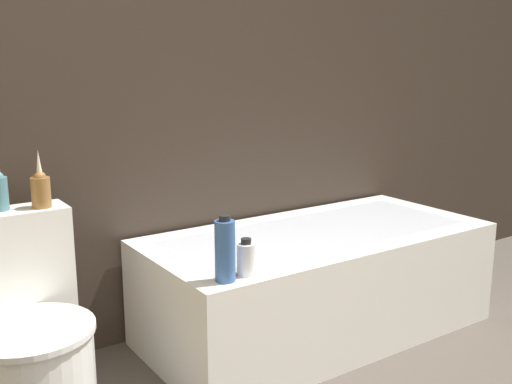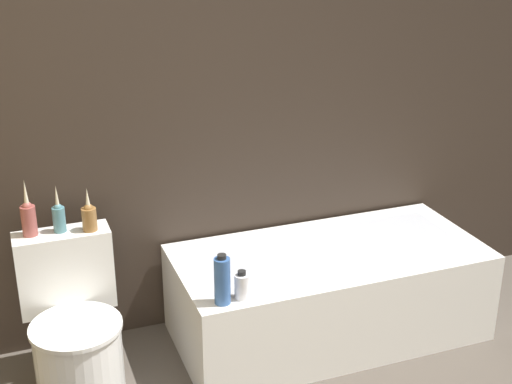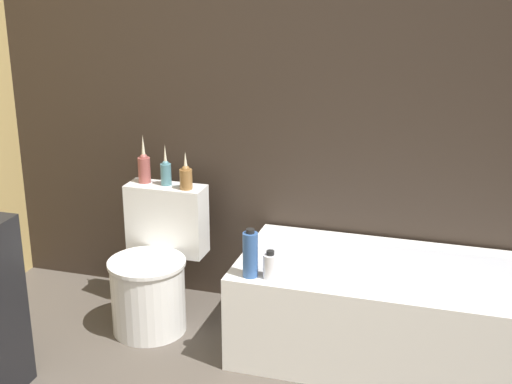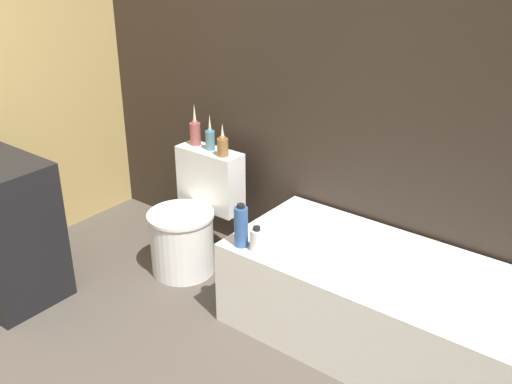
% 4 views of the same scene
% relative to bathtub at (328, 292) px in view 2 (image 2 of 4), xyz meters
% --- Properties ---
extents(wall_back_tiled, '(6.40, 0.06, 2.60)m').
position_rel_bathtub_xyz_m(wall_back_tiled, '(-0.75, 0.42, 1.05)').
color(wall_back_tiled, '#332821').
rests_on(wall_back_tiled, ground_plane).
extents(bathtub, '(1.59, 0.75, 0.48)m').
position_rel_bathtub_xyz_m(bathtub, '(0.00, 0.00, 0.00)').
color(bathtub, white).
rests_on(bathtub, ground).
extents(toilet, '(0.44, 0.57, 0.73)m').
position_rel_bathtub_xyz_m(toilet, '(-1.30, -0.03, 0.06)').
color(toilet, white).
rests_on(toilet, ground).
extents(vase_gold, '(0.07, 0.07, 0.27)m').
position_rel_bathtub_xyz_m(vase_gold, '(-1.43, 0.18, 0.57)').
color(vase_gold, '#994C47').
rests_on(vase_gold, toilet).
extents(vase_silver, '(0.06, 0.06, 0.23)m').
position_rel_bathtub_xyz_m(vase_silver, '(-1.30, 0.18, 0.56)').
color(vase_silver, teal).
rests_on(vase_silver, toilet).
extents(vase_bronze, '(0.07, 0.07, 0.21)m').
position_rel_bathtub_xyz_m(vase_bronze, '(-1.17, 0.14, 0.56)').
color(vase_bronze, olive).
rests_on(vase_bronze, toilet).
extents(shampoo_bottle_tall, '(0.07, 0.07, 0.24)m').
position_rel_bathtub_xyz_m(shampoo_bottle_tall, '(-0.67, -0.30, 0.35)').
color(shampoo_bottle_tall, '#335999').
rests_on(shampoo_bottle_tall, bathtub).
extents(shampoo_bottle_short, '(0.07, 0.07, 0.14)m').
position_rel_bathtub_xyz_m(shampoo_bottle_short, '(-0.58, -0.29, 0.30)').
color(shampoo_bottle_short, silver).
rests_on(shampoo_bottle_short, bathtub).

